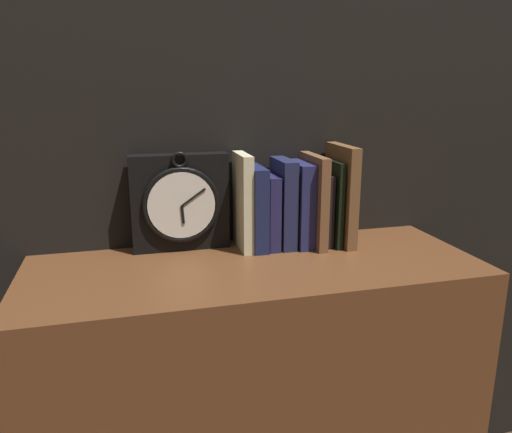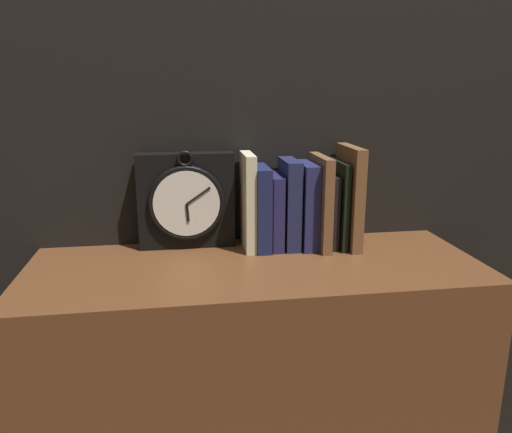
% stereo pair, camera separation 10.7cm
% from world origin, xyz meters
% --- Properties ---
extents(wall_back, '(6.00, 0.05, 2.60)m').
position_xyz_m(wall_back, '(0.00, 0.22, 1.30)').
color(wall_back, black).
rests_on(wall_back, ground_plane).
extents(bookshelf, '(1.00, 0.38, 0.77)m').
position_xyz_m(bookshelf, '(0.00, 0.00, 0.39)').
color(bookshelf, brown).
rests_on(bookshelf, ground_plane).
extents(clock, '(0.23, 0.06, 0.24)m').
position_xyz_m(clock, '(-0.15, 0.15, 0.89)').
color(clock, black).
rests_on(clock, bookshelf).
extents(book_slot0_cream, '(0.02, 0.12, 0.23)m').
position_xyz_m(book_slot0_cream, '(0.00, 0.12, 0.89)').
color(book_slot0_cream, beige).
rests_on(book_slot0_cream, bookshelf).
extents(book_slot1_navy, '(0.03, 0.13, 0.20)m').
position_xyz_m(book_slot1_navy, '(0.03, 0.12, 0.87)').
color(book_slot1_navy, '#192048').
rests_on(book_slot1_navy, bookshelf).
extents(book_slot2_navy, '(0.03, 0.12, 0.18)m').
position_xyz_m(book_slot2_navy, '(0.06, 0.12, 0.86)').
color(book_slot2_navy, '#22204C').
rests_on(book_slot2_navy, bookshelf).
extents(book_slot3_navy, '(0.03, 0.12, 0.21)m').
position_xyz_m(book_slot3_navy, '(0.10, 0.12, 0.88)').
color(book_slot3_navy, '#1E2347').
rests_on(book_slot3_navy, bookshelf).
extents(book_slot4_navy, '(0.04, 0.13, 0.20)m').
position_xyz_m(book_slot4_navy, '(0.14, 0.12, 0.87)').
color(book_slot4_navy, navy).
rests_on(book_slot4_navy, bookshelf).
extents(book_slot5_brown, '(0.02, 0.15, 0.22)m').
position_xyz_m(book_slot5_brown, '(0.17, 0.11, 0.88)').
color(book_slot5_brown, brown).
rests_on(book_slot5_brown, bookshelf).
extents(book_slot6_black, '(0.02, 0.13, 0.18)m').
position_xyz_m(book_slot6_black, '(0.20, 0.12, 0.86)').
color(book_slot6_black, black).
rests_on(book_slot6_black, bookshelf).
extents(book_slot7_black, '(0.01, 0.14, 0.21)m').
position_xyz_m(book_slot7_black, '(0.22, 0.11, 0.88)').
color(book_slot7_black, black).
rests_on(book_slot7_black, bookshelf).
extents(book_slot8_brown, '(0.03, 0.15, 0.24)m').
position_xyz_m(book_slot8_brown, '(0.24, 0.10, 0.89)').
color(book_slot8_brown, brown).
rests_on(book_slot8_brown, bookshelf).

